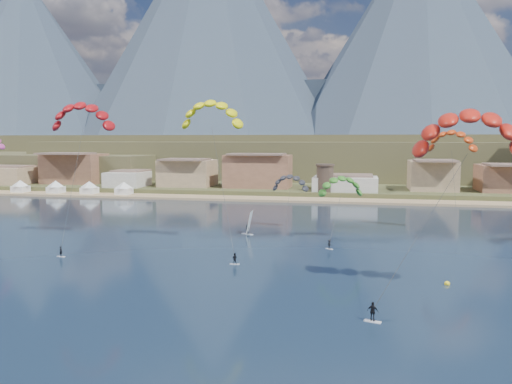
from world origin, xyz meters
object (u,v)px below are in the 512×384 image
kitesurfer_yellow (212,110)px  kitesurfer_green (341,183)px  buoy (447,284)px  watchtower (325,178)px  kitesurfer_red (82,112)px  kitesurfer_orange (468,126)px  windsurfer (248,227)px

kitesurfer_yellow → kitesurfer_green: 26.48m
buoy → watchtower: bearing=103.2°
kitesurfer_red → kitesurfer_orange: kitesurfer_red is taller
watchtower → kitesurfer_yellow: kitesurfer_yellow is taller
watchtower → kitesurfer_red: 87.60m
kitesurfer_orange → windsurfer: 50.95m
kitesurfer_red → kitesurfer_green: bearing=12.7°
watchtower → kitesurfer_yellow: (-13.40, -77.66, 16.65)m
buoy → kitesurfer_red: bearing=164.3°
kitesurfer_green → windsurfer: bearing=171.7°
kitesurfer_orange → buoy: 20.29m
watchtower → kitesurfer_red: kitesurfer_red is taller
watchtower → kitesurfer_orange: (22.98, -99.31, 13.38)m
watchtower → kitesurfer_green: bearing=-83.6°
windsurfer → buoy: size_ratio=6.37×
buoy → kitesurfer_orange: bearing=-80.6°
kitesurfer_green → kitesurfer_orange: bearing=-64.1°
kitesurfer_orange → kitesurfer_green: kitesurfer_orange is taller
kitesurfer_red → kitesurfer_green: kitesurfer_red is taller
windsurfer → kitesurfer_yellow: bearing=-105.1°
watchtower → windsurfer: (-9.99, -65.07, -4.94)m
kitesurfer_yellow → buoy: size_ratio=38.00×
kitesurfer_red → buoy: 65.47m
kitesurfer_green → buoy: kitesurfer_green is taller
watchtower → kitesurfer_green: kitesurfer_green is taller
kitesurfer_yellow → buoy: kitesurfer_yellow is taller
kitesurfer_red → windsurfer: kitesurfer_red is taller
watchtower → buoy: (22.15, -94.26, -6.25)m
watchtower → buoy: bearing=-76.8°
kitesurfer_green → buoy: size_ratio=18.97×
watchtower → kitesurfer_green: (7.60, -67.64, 4.02)m
windsurfer → buoy: (32.14, -29.19, -1.31)m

